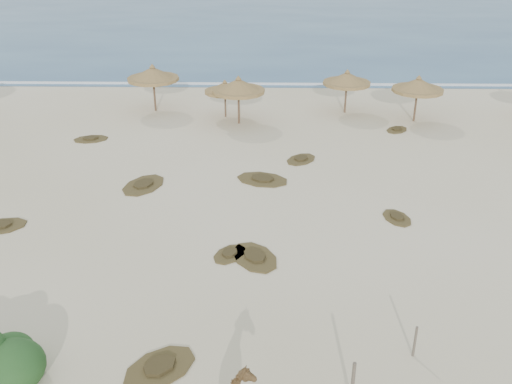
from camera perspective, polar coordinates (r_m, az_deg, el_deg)
ground at (r=19.99m, az=-0.86°, el=-9.29°), size 160.00×160.00×0.00m
foam_line at (r=43.86m, az=0.28°, el=10.74°), size 70.00×0.60×0.01m
palapa_1 at (r=37.57m, az=-10.28°, el=11.49°), size 3.73×3.73×3.08m
palapa_2 at (r=35.95m, az=-3.13°, el=10.34°), size 3.28×3.28×2.41m
palapa_3 at (r=34.60m, az=-1.77°, el=10.51°), size 3.43×3.43×2.98m
palapa_4 at (r=37.12m, az=9.08°, el=11.09°), size 3.65×3.65×2.83m
palapa_5 at (r=36.33m, az=15.90°, el=10.20°), size 3.42×3.42×2.91m
fence_post_near at (r=15.72m, az=9.66°, el=-18.30°), size 0.11×0.11×1.33m
fence_post_far at (r=17.50m, az=15.61°, el=-14.21°), size 0.10×0.10×1.05m
scrub_0 at (r=25.66m, az=-24.18°, el=-3.12°), size 2.43×2.01×0.16m
scrub_1 at (r=27.45m, az=-11.19°, el=0.71°), size 2.51×2.98×0.16m
scrub_2 at (r=21.60m, az=-2.64°, el=-6.20°), size 1.70×1.86×0.16m
scrub_3 at (r=27.51m, az=0.65°, el=1.29°), size 2.96×2.41×0.16m
scrub_4 at (r=24.77m, az=13.92°, el=-2.49°), size 1.49×1.84×0.16m
scrub_6 at (r=33.93m, az=-16.19°, el=5.13°), size 2.18×1.68×0.16m
scrub_7 at (r=29.89m, az=4.52°, el=3.29°), size 2.14×2.24×0.16m
scrub_9 at (r=21.40m, az=-0.13°, el=-6.50°), size 2.42×2.75×0.16m
scrub_10 at (r=35.07m, az=13.91°, el=6.08°), size 1.81×1.85×0.16m
scrub_11 at (r=17.04m, az=-9.60°, el=-16.89°), size 2.63×2.59×0.16m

